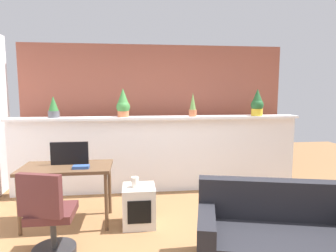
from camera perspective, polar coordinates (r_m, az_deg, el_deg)
divider_wall at (r=4.86m, az=-1.97°, el=-5.74°), size 4.72×0.16×1.22m
plant_shelf at (r=4.72m, az=-1.96°, el=1.63°), size 4.72×0.32×0.04m
brick_wall_behind at (r=5.36m, az=-2.54°, el=2.37°), size 4.72×0.10×2.50m
potted_plant_0 at (r=4.88m, az=-21.69°, el=3.42°), size 0.17×0.17×0.34m
potted_plant_1 at (r=4.70m, az=-8.87°, el=4.38°), size 0.22×0.22×0.46m
potted_plant_2 at (r=4.75m, az=4.92°, el=3.99°), size 0.13×0.13×0.39m
potted_plant_3 at (r=5.10m, az=17.22°, el=4.33°), size 0.21×0.21×0.45m
desk at (r=3.87m, az=-19.36°, el=-8.68°), size 1.10×0.60×0.75m
tv_monitor at (r=3.88m, az=-18.87°, el=-5.11°), size 0.47×0.04×0.29m
office_chair at (r=3.27m, az=-22.38°, el=-16.93°), size 0.50×0.50×0.91m
side_cube_shelf at (r=3.77m, az=-5.75°, el=-15.41°), size 0.40×0.41×0.50m
vase_on_shelf at (r=3.65m, az=-6.56°, el=-10.95°), size 0.09×0.09×0.13m
book_on_desk at (r=3.67m, az=-16.82°, el=-7.76°), size 0.19×0.11×0.04m
couch at (r=3.09m, az=21.56°, el=-20.54°), size 1.70×1.12×0.80m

